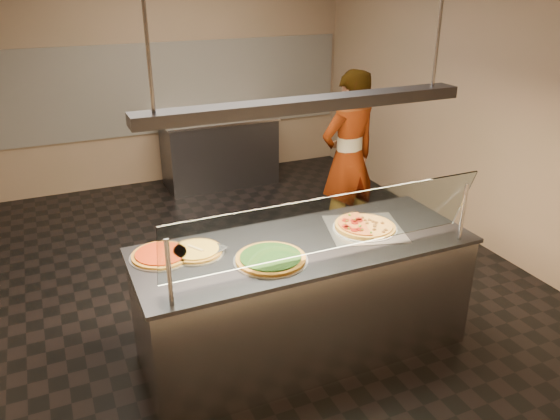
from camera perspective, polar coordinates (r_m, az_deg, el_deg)
name	(u,v)px	position (r m, az deg, el deg)	size (l,w,h in m)	color
ground	(253,273)	(5.47, -2.79, -6.62)	(5.00, 6.00, 0.02)	black
wall_back	(170,72)	(7.72, -11.40, 13.92)	(5.00, 0.02, 3.00)	#9A7B63
wall_front	(505,293)	(2.51, 22.49, -8.04)	(5.00, 0.02, 3.00)	#9A7B63
wall_right	(472,100)	(6.21, 19.47, 10.76)	(0.02, 6.00, 3.00)	#9A7B63
tile_band	(172,88)	(7.72, -11.22, 12.43)	(4.90, 0.02, 1.20)	silver
serving_counter	(304,298)	(4.21, 2.50, -9.15)	(2.49, 0.94, 0.93)	#B7B7BC
sneeze_guard	(329,225)	(3.57, 5.13, -1.59)	(2.25, 0.18, 0.54)	#B7B7BC
perforated_tray	(364,228)	(4.24, 8.81, -1.88)	(0.69, 0.69, 0.01)	silver
half_pizza_pepperoni	(352,227)	(4.17, 7.53, -1.80)	(0.35, 0.51, 0.05)	brown
half_pizza_sausage	(377,223)	(4.29, 10.07, -1.38)	(0.35, 0.51, 0.04)	brown
pizza_spinach	(271,258)	(3.74, -1.00, -5.04)	(0.52, 0.52, 0.03)	silver
pizza_cheese	(196,250)	(3.89, -8.76, -4.19)	(0.40, 0.40, 0.03)	silver
pizza_tomato	(161,255)	(3.88, -12.33, -4.57)	(0.44, 0.44, 0.03)	silver
pizza_spatula	(204,248)	(3.88, -7.96, -3.96)	(0.26, 0.20, 0.02)	#B7B7BC
prep_table	(219,151)	(7.65, -6.35, 6.16)	(1.54, 0.74, 0.93)	#3E3E44
worker	(348,159)	(5.81, 7.15, 5.30)	(0.68, 0.45, 1.87)	#302B37
heat_lamp_housing	(308,104)	(3.63, 2.91, 10.98)	(2.30, 0.18, 0.08)	#3E3E44
lamp_rod_left	(145,21)	(3.22, -13.90, 18.59)	(0.02, 0.02, 1.01)	#B7B7BC
lamp_rod_right	(441,11)	(4.09, 16.47, 19.28)	(0.02, 0.02, 1.01)	#B7B7BC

